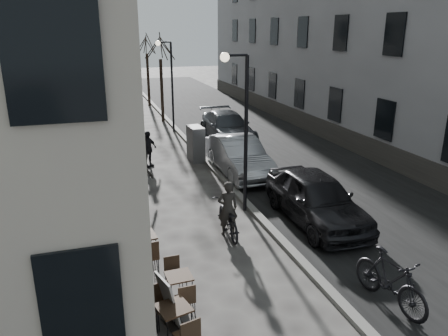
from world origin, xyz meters
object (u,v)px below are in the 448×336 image
car_near (316,198)px  pedestrian_near (126,172)px  car_mid (239,156)px  streetlamp_far (169,76)px  moped (390,280)px  sign_board (170,306)px  bicycle (228,218)px  utility_cabinet (196,144)px  car_far (227,127)px  bistro_set_b (179,286)px  pedestrian_far (148,149)px  tree_far (146,43)px  streetlamp_near (241,116)px  pedestrian_mid (137,172)px  bistro_set_a (174,320)px  bistro_set_c (143,246)px  tree_near (160,46)px

car_near → pedestrian_near: bearing=144.5°
car_mid → streetlamp_far: bearing=97.9°
car_mid → moped: size_ratio=2.25×
sign_board → bicycle: size_ratio=0.59×
utility_cabinet → car_far: utility_cabinet is taller
bistro_set_b → car_mid: (4.18, 7.98, 0.35)m
pedestrian_far → streetlamp_far: bearing=37.4°
tree_far → pedestrian_near: (-3.50, -18.52, -3.75)m
streetlamp_near → car_near: (1.96, -1.48, -2.38)m
bistro_set_b → pedestrian_mid: size_ratio=0.76×
bistro_set_a → pedestrian_near: pedestrian_near is taller
pedestrian_mid → bistro_set_b: bearing=92.4°
pedestrian_near → streetlamp_near: bearing=137.3°
pedestrian_far → moped: bearing=-106.3°
pedestrian_mid → car_far: 8.58m
pedestrian_near → pedestrian_mid: size_ratio=1.02×
streetlamp_near → bistro_set_b: size_ratio=3.73×
sign_board → pedestrian_far: 10.81m
utility_cabinet → car_mid: utility_cabinet is taller
sign_board → bistro_set_a: bearing=-105.6°
pedestrian_mid → moped: size_ratio=0.87×
bistro_set_c → pedestrian_far: (1.28, 8.10, 0.31)m
car_far → utility_cabinet: bearing=-128.0°
bistro_set_b → car_far: 14.42m
bicycle → streetlamp_far: bearing=-91.6°
bistro_set_b → car_near: 5.70m
bistro_set_a → pedestrian_mid: (0.25, 7.93, 0.45)m
bistro_set_c → car_far: size_ratio=0.31×
pedestrian_near → pedestrian_far: (1.24, 3.21, -0.12)m
streetlamp_near → tree_near: tree_near is taller
streetlamp_near → bistro_set_a: streetlamp_near is taller
streetlamp_far → tree_near: tree_near is taller
utility_cabinet → bicycle: bearing=-100.2°
car_mid → streetlamp_near: bearing=-109.1°
streetlamp_near → pedestrian_mid: bearing=141.4°
pedestrian_near → bistro_set_a: bearing=84.2°
pedestrian_near → bistro_set_b: bearing=87.2°
sign_board → car_far: car_far is taller
bistro_set_c → tree_near: bearing=72.3°
car_far → streetlamp_near: bearing=-104.3°
streetlamp_near → pedestrian_mid: streetlamp_near is taller
pedestrian_near → car_mid: (4.65, 1.14, -0.15)m
tree_near → streetlamp_near: bearing=-90.3°
sign_board → streetlamp_far: bearing=63.4°
pedestrian_near → car_near: bearing=136.9°
bistro_set_c → pedestrian_near: size_ratio=0.89×
tree_near → bicycle: size_ratio=2.99×
car_near → car_mid: (-0.73, 5.10, -0.02)m
sign_board → car_near: car_near is taller
streetlamp_near → streetlamp_far: 12.00m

